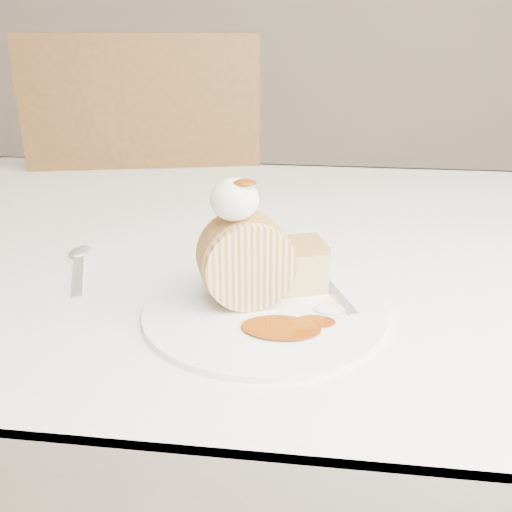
# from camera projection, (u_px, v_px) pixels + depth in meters

# --- Properties ---
(table) EXTENTS (1.40, 0.90, 0.75)m
(table) POSITION_uv_depth(u_px,v_px,m) (294.00, 294.00, 0.84)
(table) COLOR white
(table) RESTS_ON ground
(chair_far) EXTENTS (0.58, 0.58, 1.01)m
(chair_far) POSITION_uv_depth(u_px,v_px,m) (155.00, 224.00, 1.38)
(chair_far) COLOR brown
(chair_far) RESTS_ON ground
(plate) EXTENTS (0.32, 0.32, 0.01)m
(plate) POSITION_uv_depth(u_px,v_px,m) (264.00, 311.00, 0.59)
(plate) COLOR white
(plate) RESTS_ON table
(roulade_slice) EXTENTS (0.11, 0.08, 0.09)m
(roulade_slice) POSITION_uv_depth(u_px,v_px,m) (246.00, 261.00, 0.59)
(roulade_slice) COLOR beige
(roulade_slice) RESTS_ON plate
(cake_chunk) EXTENTS (0.07, 0.07, 0.05)m
(cake_chunk) POSITION_uv_depth(u_px,v_px,m) (298.00, 268.00, 0.63)
(cake_chunk) COLOR #BD8547
(cake_chunk) RESTS_ON plate
(whipped_cream) EXTENTS (0.05, 0.05, 0.04)m
(whipped_cream) POSITION_uv_depth(u_px,v_px,m) (234.00, 199.00, 0.56)
(whipped_cream) COLOR white
(whipped_cream) RESTS_ON roulade_slice
(caramel_drizzle) EXTENTS (0.02, 0.02, 0.01)m
(caramel_drizzle) POSITION_uv_depth(u_px,v_px,m) (244.00, 177.00, 0.54)
(caramel_drizzle) COLOR #7D3205
(caramel_drizzle) RESTS_ON whipped_cream
(caramel_pool) EXTENTS (0.09, 0.07, 0.00)m
(caramel_pool) POSITION_uv_depth(u_px,v_px,m) (281.00, 327.00, 0.55)
(caramel_pool) COLOR #7D3205
(caramel_pool) RESTS_ON plate
(fork) EXTENTS (0.07, 0.15, 0.00)m
(fork) POSITION_uv_depth(u_px,v_px,m) (335.00, 293.00, 0.62)
(fork) COLOR silver
(fork) RESTS_ON plate
(spoon) EXTENTS (0.07, 0.14, 0.00)m
(spoon) POSITION_uv_depth(u_px,v_px,m) (78.00, 276.00, 0.68)
(spoon) COLOR silver
(spoon) RESTS_ON table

